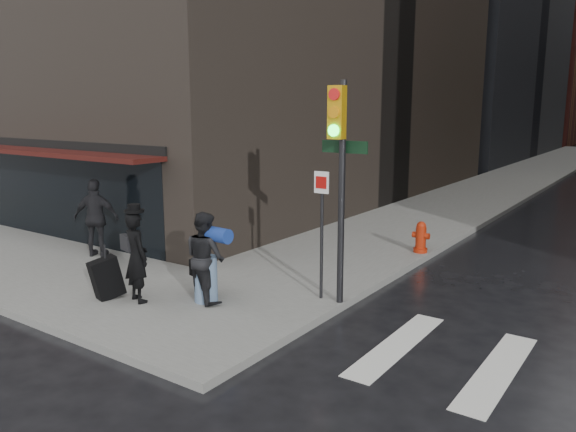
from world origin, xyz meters
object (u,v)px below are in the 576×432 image
(fire_hydrant, at_px, (421,239))
(man_overcoat, at_px, (130,260))
(man_greycoat, at_px, (96,218))
(traffic_light, at_px, (338,163))
(man_jeans, at_px, (205,257))

(fire_hydrant, bearing_deg, man_overcoat, -115.46)
(fire_hydrant, bearing_deg, man_greycoat, -142.63)
(traffic_light, bearing_deg, man_jeans, -148.82)
(man_overcoat, distance_m, fire_hydrant, 7.43)
(man_jeans, xyz_separation_m, fire_hydrant, (1.98, 5.89, -0.52))
(man_greycoat, distance_m, fire_hydrant, 8.22)
(man_overcoat, xyz_separation_m, fire_hydrant, (3.19, 6.69, -0.45))
(man_jeans, distance_m, fire_hydrant, 6.24)
(man_greycoat, xyz_separation_m, traffic_light, (6.65, 0.40, 1.71))
(man_overcoat, bearing_deg, man_greycoat, -11.18)
(man_overcoat, xyz_separation_m, man_greycoat, (-3.33, 1.72, 0.16))
(man_greycoat, bearing_deg, fire_hydrant, -171.91)
(man_jeans, distance_m, traffic_light, 3.07)
(man_greycoat, relative_size, traffic_light, 0.47)
(traffic_light, distance_m, fire_hydrant, 5.13)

